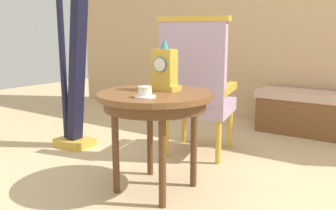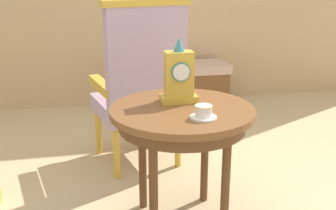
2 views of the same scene
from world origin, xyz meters
name	(u,v)px [view 1 (image 1 of 2)]	position (x,y,z in m)	size (l,w,h in m)	color
ground_plane	(163,191)	(0.00, 0.00, 0.00)	(10.00, 10.00, 0.00)	tan
side_table	(155,104)	(-0.06, 0.01, 0.57)	(0.73, 0.73, 0.65)	brown
teacup_left	(144,92)	(0.00, -0.17, 0.68)	(0.13, 0.13, 0.06)	white
mantel_clock	(165,70)	(-0.05, 0.10, 0.78)	(0.19, 0.11, 0.34)	gold
armchair	(197,86)	(-0.17, 0.73, 0.59)	(0.64, 0.63, 1.14)	#B299B7
harp	(73,64)	(-1.18, 0.33, 0.76)	(0.40, 0.24, 1.86)	gold
window_bench	(303,112)	(0.40, 1.95, 0.22)	(0.92, 0.40, 0.44)	#CCA893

